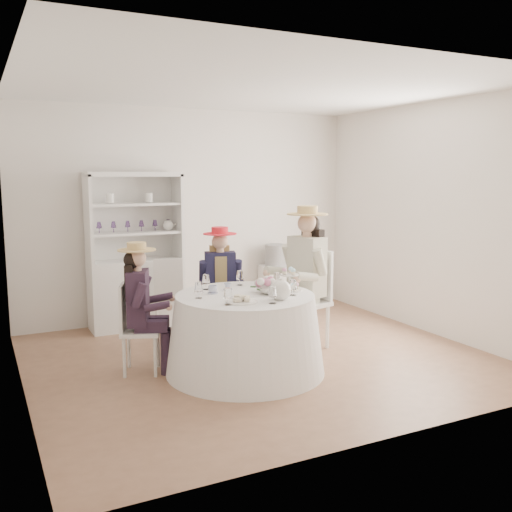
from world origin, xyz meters
name	(u,v)px	position (x,y,z in m)	size (l,w,h in m)	color
ground	(260,358)	(0.00, 0.00, 0.00)	(4.50, 4.50, 0.00)	brown
ceiling	(261,87)	(0.00, 0.00, 2.70)	(4.50, 4.50, 0.00)	white
wall_back	(191,214)	(0.00, 2.00, 1.35)	(4.50, 4.50, 0.00)	silver
wall_front	(393,252)	(0.00, -2.00, 1.35)	(4.50, 4.50, 0.00)	silver
wall_left	(16,239)	(-2.25, 0.00, 1.35)	(4.50, 4.50, 0.00)	silver
wall_right	(432,219)	(2.25, 0.00, 1.35)	(4.50, 4.50, 0.00)	silver
tea_table	(245,334)	(-0.30, -0.28, 0.37)	(1.51, 1.51, 0.75)	white
hutch	(136,273)	(-0.81, 1.77, 0.68)	(1.28, 0.83, 1.90)	silver
side_table	(276,288)	(1.12, 1.75, 0.31)	(0.40, 0.40, 0.62)	silver
hatbox	(276,255)	(1.12, 1.75, 0.77)	(0.30, 0.30, 0.30)	black
guest_left	(141,300)	(-1.19, 0.14, 0.71)	(0.52, 0.47, 1.25)	silver
guest_mid	(220,278)	(-0.15, 0.69, 0.74)	(0.49, 0.53, 1.30)	silver
guest_right	(305,269)	(0.59, 0.12, 0.87)	(0.62, 0.58, 1.54)	silver
spare_chair	(169,291)	(-0.48, 1.50, 0.47)	(0.47, 0.47, 0.88)	silver
teacup_a	(213,290)	(-0.56, -0.11, 0.79)	(0.09, 0.09, 0.07)	white
teacup_b	(228,287)	(-0.37, -0.02, 0.78)	(0.06, 0.06, 0.06)	white
teacup_c	(265,286)	(-0.03, -0.17, 0.79)	(0.09, 0.09, 0.07)	white
flower_bowl	(269,291)	(-0.09, -0.36, 0.78)	(0.23, 0.23, 0.06)	white
flower_arrangement	(265,283)	(-0.10, -0.29, 0.85)	(0.20, 0.20, 0.07)	#D16891
table_teapot	(281,290)	(-0.11, -0.61, 0.84)	(0.27, 0.20, 0.21)	white
sandwich_plate	(242,301)	(-0.47, -0.57, 0.77)	(0.28, 0.28, 0.06)	white
cupcake_stand	(289,283)	(0.15, -0.32, 0.83)	(0.23, 0.23, 0.22)	white
stemware_set	(245,287)	(-0.30, -0.28, 0.83)	(0.95, 0.95, 0.15)	white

